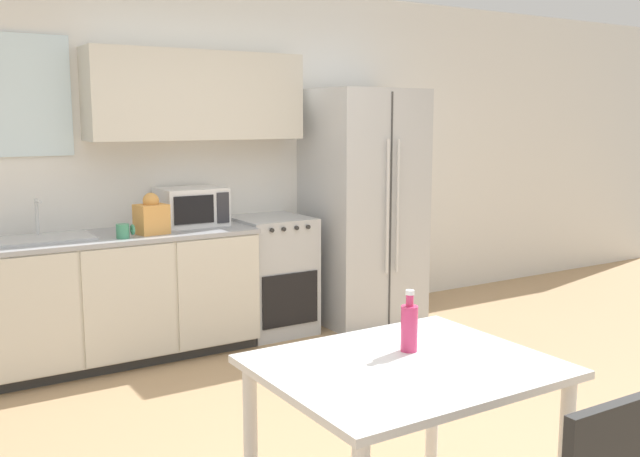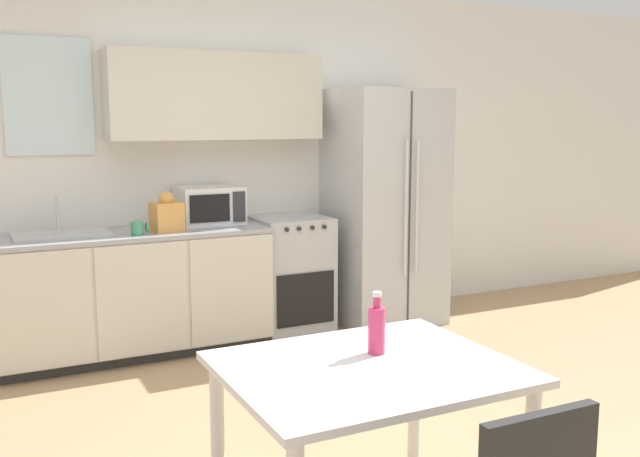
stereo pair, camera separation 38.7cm
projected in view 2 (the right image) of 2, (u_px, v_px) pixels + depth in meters
ground_plane at (328, 451)px, 3.62m from camera, size 12.00×12.00×0.00m
wall_back at (193, 151)px, 5.46m from camera, size 12.00×0.38×2.70m
kitchen_counter at (133, 292)px, 5.07m from camera, size 1.92×0.67×0.89m
oven_range at (290, 274)px, 5.64m from camera, size 0.55×0.61×0.91m
refrigerator at (384, 207)px, 5.85m from camera, size 0.83×0.78×1.91m
kitchen_sink at (61, 233)px, 4.80m from camera, size 0.62×0.38×0.26m
microwave at (209, 205)px, 5.34m from camera, size 0.47×0.38×0.28m
coffee_mug at (138, 228)px, 4.82m from camera, size 0.12×0.09×0.10m
grocery_bag_0 at (167, 214)px, 4.98m from camera, size 0.22×0.20×0.28m
dining_table at (368, 394)px, 2.65m from camera, size 1.05×0.86×0.77m
drink_bottle at (377, 328)px, 2.76m from camera, size 0.07×0.07×0.25m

